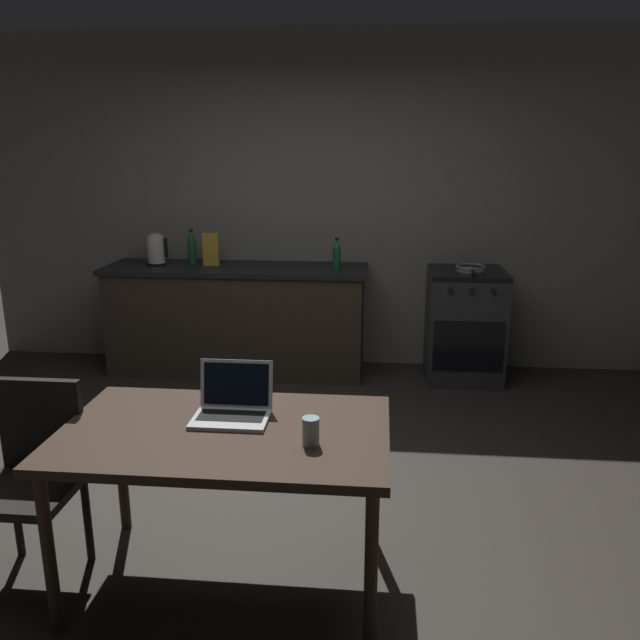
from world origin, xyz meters
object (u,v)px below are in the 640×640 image
object	(u,v)px
stove_oven	(464,325)
bottle_b	(192,248)
frying_pan	(471,268)
laptop	(233,407)
chair	(34,469)
electric_kettle	(156,250)
bottle	(337,255)
cereal_box	(211,249)
drinking_glass	(311,431)
dining_table	(225,444)

from	to	relation	value
stove_oven	bottle_b	bearing A→B (deg)	177.92
frying_pan	laptop	bearing A→B (deg)	-117.21
stove_oven	chair	size ratio (longest dim) A/B	1.02
electric_kettle	frying_pan	world-z (taller)	electric_kettle
laptop	bottle_b	xyz separation A→B (m)	(-0.96, 2.70, 0.26)
electric_kettle	bottle	xyz separation A→B (m)	(1.51, -0.05, -0.01)
chair	stove_oven	bearing A→B (deg)	73.43
chair	frying_pan	distance (m)	3.51
electric_kettle	cereal_box	world-z (taller)	cereal_box
cereal_box	frying_pan	bearing A→B (deg)	-1.33
chair	drinking_glass	xyz separation A→B (m)	(1.22, -0.11, 0.28)
electric_kettle	bottle_b	bearing A→B (deg)	15.80
chair	electric_kettle	distance (m)	2.81
dining_table	laptop	world-z (taller)	laptop
laptop	electric_kettle	distance (m)	2.91
electric_kettle	drinking_glass	bearing A→B (deg)	-60.63
dining_table	bottle	bearing A→B (deg)	84.14
dining_table	electric_kettle	size ratio (longest dim) A/B	5.17
stove_oven	frying_pan	size ratio (longest dim) A/B	2.18
chair	cereal_box	distance (m)	2.81
bottle_b	bottle	bearing A→B (deg)	-6.06
chair	cereal_box	xyz separation A→B (m)	(0.08, 2.76, 0.53)
stove_oven	laptop	xyz separation A→B (m)	(-1.31, -2.61, 0.33)
bottle	frying_pan	xyz separation A→B (m)	(1.06, 0.02, -0.09)
stove_oven	laptop	bearing A→B (deg)	-116.63
frying_pan	bottle_b	distance (m)	2.29
electric_kettle	stove_oven	bearing A→B (deg)	-0.06
stove_oven	cereal_box	size ratio (longest dim) A/B	3.35
dining_table	laptop	bearing A→B (deg)	85.59
frying_pan	bottle_b	bearing A→B (deg)	177.27
bottle	frying_pan	distance (m)	1.07
frying_pan	drinking_glass	size ratio (longest dim) A/B	3.64
dining_table	electric_kettle	xyz separation A→B (m)	(-1.23, 2.73, 0.36)
stove_oven	chair	distance (m)	3.49
bottle	dining_table	bearing A→B (deg)	-95.86
chair	frying_pan	bearing A→B (deg)	72.91
stove_oven	drinking_glass	xyz separation A→B (m)	(-0.95, -2.84, 0.34)
drinking_glass	electric_kettle	bearing A→B (deg)	119.37
dining_table	electric_kettle	world-z (taller)	electric_kettle
electric_kettle	drinking_glass	xyz separation A→B (m)	(1.60, -2.85, -0.24)
bottle	bottle_b	distance (m)	1.23
stove_oven	chair	world-z (taller)	stove_oven
frying_pan	electric_kettle	bearing A→B (deg)	179.35
drinking_glass	cereal_box	world-z (taller)	cereal_box
chair	bottle_b	bearing A→B (deg)	113.84
stove_oven	bottle_b	size ratio (longest dim) A/B	3.11
electric_kettle	bottle	size ratio (longest dim) A/B	1.03
chair	laptop	xyz separation A→B (m)	(0.86, 0.12, 0.27)
stove_oven	drinking_glass	bearing A→B (deg)	-108.44
chair	drinking_glass	bearing A→B (deg)	16.80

